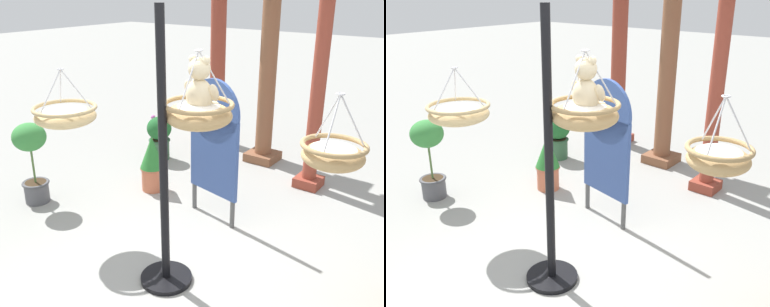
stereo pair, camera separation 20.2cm
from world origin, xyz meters
The scene contains 13 objects.
ground_plane centered at (0.00, 0.00, 0.00)m, with size 40.00×40.00×0.00m, color gray.
display_pole_central centered at (-0.13, -0.13, 0.70)m, with size 0.44×0.44×2.31m.
hanging_basket_with_teddy centered at (0.02, 0.12, 1.45)m, with size 0.55×0.55×0.60m.
teddy_bear centered at (0.02, 0.14, 1.64)m, with size 0.30×0.26×0.43m.
hanging_basket_left_high centered at (-1.40, -0.04, 1.23)m, with size 0.60×0.60×0.54m.
hanging_basket_right_low centered at (0.99, 0.36, 1.27)m, with size 0.46×0.46×0.54m.
greenhouse_pillar_left centered at (-1.77, 3.10, 1.45)m, with size 0.44×0.44×3.01m.
greenhouse_pillar_right centered at (-0.76, 2.80, 1.23)m, with size 0.44×0.44×2.56m.
greenhouse_pillar_far_back centered at (0.11, 2.36, 1.24)m, with size 0.32×0.32×2.57m.
potted_plant_flowering_red centered at (-1.40, 1.13, 0.36)m, with size 0.30×0.30×0.69m.
potted_plant_tall_leafy centered at (-2.00, 1.97, 0.35)m, with size 0.35×0.35×0.65m.
potted_plant_bushy_green centered at (-2.27, 0.09, 0.57)m, with size 0.37×0.37×0.95m.
display_sign_board centered at (-0.42, 1.00, 0.90)m, with size 0.65×0.17×1.52m.
Camera 2 is at (2.03, -2.36, 2.36)m, focal length 40.62 mm.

